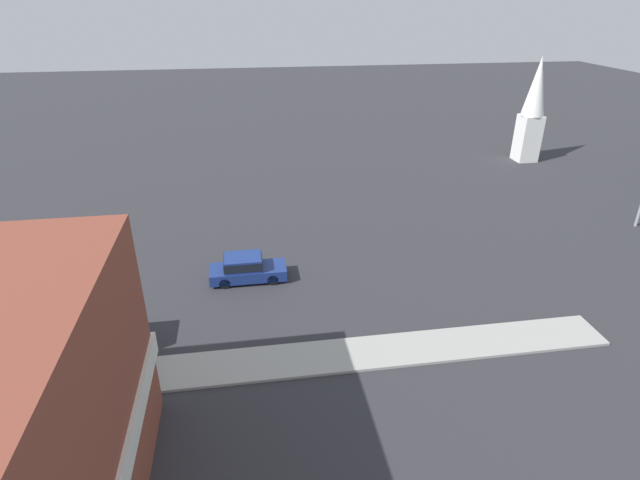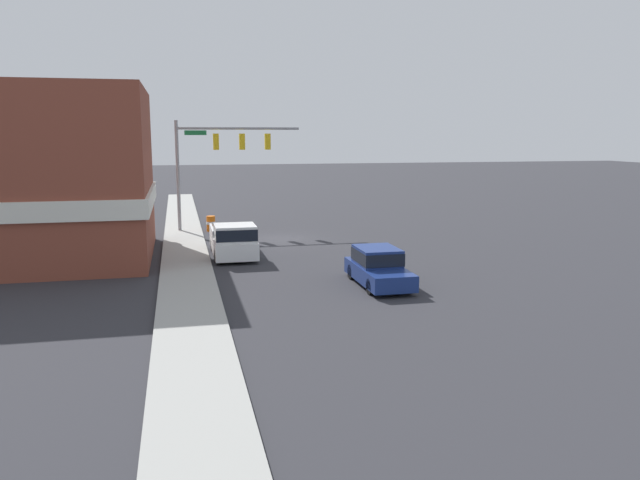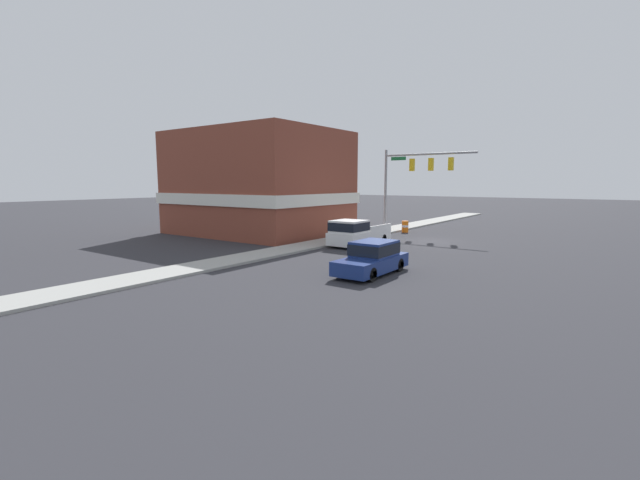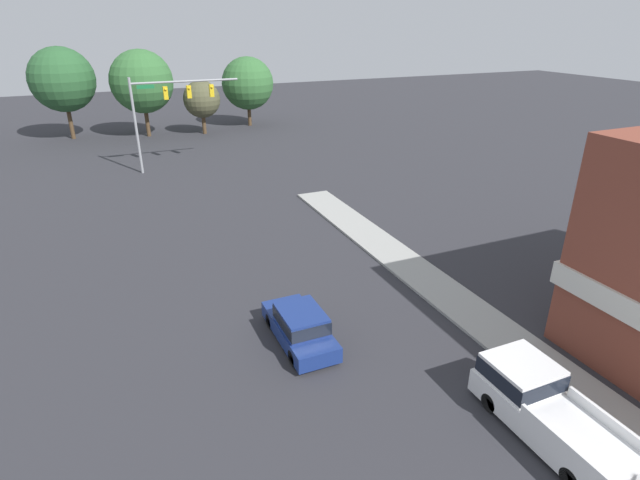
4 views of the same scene
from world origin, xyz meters
TOP-DOWN VIEW (x-y plane):
  - ground_plane at (0.00, 0.00)m, footprint 200.00×200.00m
  - sidewalk_curb at (5.70, 0.00)m, footprint 2.40×60.00m
  - near_signal_assembly at (3.20, -4.29)m, footprint 8.08×0.49m
  - car_lead at (-2.19, 12.55)m, footprint 1.81×4.51m
  - pickup_truck_parked at (3.24, 5.13)m, footprint 2.13×5.39m
  - construction_barrel at (3.90, -4.26)m, footprint 0.59×0.59m
  - corner_brick_building at (14.14, 3.46)m, footprint 13.77×10.97m

SIDE VIEW (x-z plane):
  - ground_plane at x=0.00m, z-range 0.00..0.00m
  - sidewalk_curb at x=5.70m, z-range 0.00..0.14m
  - construction_barrel at x=3.90m, z-range 0.01..1.02m
  - car_lead at x=-2.19m, z-range 0.03..1.61m
  - pickup_truck_parked at x=3.24m, z-range -0.01..1.84m
  - corner_brick_building at x=14.14m, z-range -0.13..8.51m
  - near_signal_assembly at x=3.20m, z-range 1.74..8.97m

